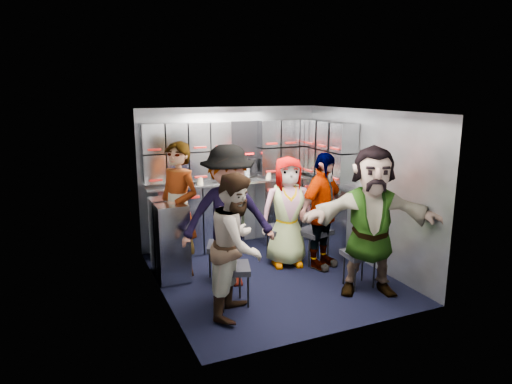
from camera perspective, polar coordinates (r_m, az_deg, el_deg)
name	(u,v)px	position (r m, az deg, el deg)	size (l,w,h in m)	color
floor	(272,277)	(5.96, 2.07, -10.53)	(3.00, 3.00, 0.00)	black
wall_back	(231,177)	(6.98, -3.17, 1.94)	(2.80, 0.04, 2.10)	gray
wall_left	(160,209)	(5.20, -11.90, -2.09)	(0.04, 3.00, 2.10)	gray
wall_right	(366,188)	(6.35, 13.62, 0.51)	(0.04, 3.00, 2.10)	gray
ceiling	(274,111)	(5.49, 2.25, 10.06)	(2.80, 3.00, 0.02)	silver
cart_bank_back	(236,215)	(6.92, -2.51, -2.87)	(2.68, 0.38, 0.99)	#A3A9B3
cart_bank_left	(169,239)	(5.92, -10.78, -5.81)	(0.38, 0.76, 0.99)	#A3A9B3
counter	(236,181)	(6.80, -2.55, 1.35)	(2.68, 0.42, 0.03)	silver
locker_bank_back	(234,149)	(6.78, -2.78, 5.38)	(2.68, 0.28, 0.82)	#A3A9B3
locker_bank_right	(330,150)	(6.76, 9.22, 5.21)	(0.28, 1.00, 0.82)	#A3A9B3
right_cabinet	(331,217)	(6.87, 9.38, -3.10)	(0.28, 1.20, 1.00)	#A3A9B3
coffee_niche	(244,149)	(6.90, -1.55, 5.36)	(0.46, 0.16, 0.84)	black
red_latch_strip	(241,193)	(6.64, -1.92, -0.10)	(2.60, 0.02, 0.03)	#AB1813
jump_seat_near_left	(232,270)	(5.08, -3.07, -9.75)	(0.49, 0.48, 0.47)	black
jump_seat_mid_left	(224,248)	(5.76, -4.05, -6.97)	(0.51, 0.50, 0.47)	black
jump_seat_center	(281,230)	(6.39, 3.18, -4.82)	(0.42, 0.40, 0.49)	black
jump_seat_mid_right	(314,233)	(6.34, 7.30, -5.17)	(0.49, 0.47, 0.47)	black
jump_seat_near_right	(360,256)	(5.70, 12.83, -7.80)	(0.40, 0.38, 0.44)	black
attendant_standing	(179,210)	(5.86, -9.63, -2.19)	(0.63, 0.41, 1.73)	black
attendant_arc_a	(237,245)	(4.80, -2.37, -6.60)	(0.75, 0.58, 1.53)	black
attendant_arc_b	(228,217)	(5.46, -3.49, -3.12)	(1.12, 0.64, 1.73)	black
attendant_arc_c	(288,212)	(6.14, 3.97, -2.46)	(0.73, 0.48, 1.50)	black
attendant_arc_d	(322,211)	(6.09, 8.26, -2.40)	(0.91, 0.38, 1.56)	black
attendant_arc_e	(371,221)	(5.41, 14.21, -3.56)	(1.62, 0.52, 1.75)	black
bottle_left	(226,174)	(6.67, -3.76, 2.32)	(0.06, 0.06, 0.25)	white
bottle_mid	(248,172)	(6.79, -1.06, 2.54)	(0.07, 0.07, 0.25)	white
bottle_right	(247,171)	(6.78, -1.17, 2.64)	(0.07, 0.07, 0.27)	white
cup_left	(200,180)	(6.55, -7.02, 1.44)	(0.09, 0.09, 0.11)	tan
cup_right	(268,175)	(6.93, 1.57, 2.11)	(0.08, 0.08, 0.10)	tan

